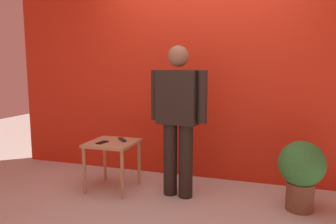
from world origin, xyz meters
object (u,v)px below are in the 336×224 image
(standing_person, at_px, (178,114))
(cell_phone, at_px, (102,142))
(tv_remote, at_px, (122,140))
(side_table, at_px, (112,149))
(potted_plant, at_px, (301,170))

(standing_person, xyz_separation_m, cell_phone, (-0.84, -0.13, -0.34))
(standing_person, height_order, tv_remote, standing_person)
(side_table, relative_size, tv_remote, 3.26)
(standing_person, xyz_separation_m, tv_remote, (-0.67, 0.04, -0.34))
(standing_person, distance_m, cell_phone, 0.91)
(cell_phone, distance_m, tv_remote, 0.23)
(cell_phone, height_order, potted_plant, potted_plant)
(side_table, relative_size, cell_phone, 3.85)
(side_table, distance_m, tv_remote, 0.15)
(side_table, bearing_deg, potted_plant, 1.77)
(cell_phone, distance_m, potted_plant, 2.08)
(standing_person, distance_m, tv_remote, 0.75)
(tv_remote, bearing_deg, side_table, -177.47)
(standing_person, bearing_deg, cell_phone, -171.23)
(standing_person, height_order, cell_phone, standing_person)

